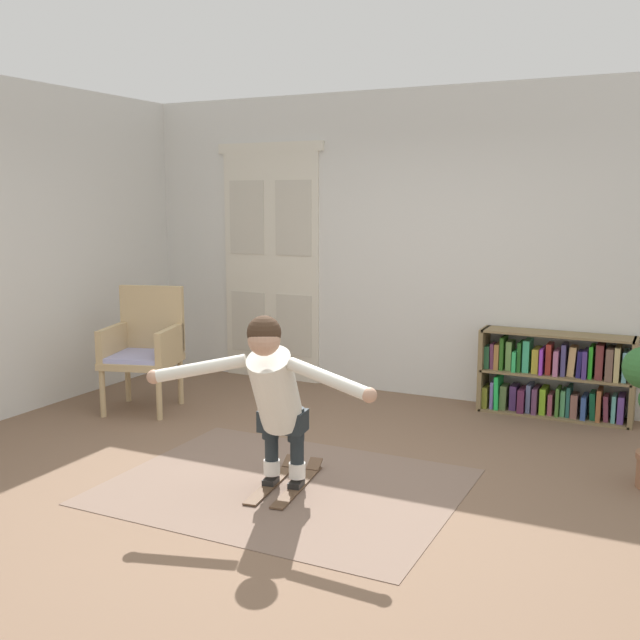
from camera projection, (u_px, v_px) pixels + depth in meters
ground_plane at (295, 484)px, 5.01m from camera, size 7.20×7.20×0.00m
back_wall at (422, 245)px, 7.09m from camera, size 6.00×0.10×2.90m
side_wall_left at (8, 250)px, 6.43m from camera, size 0.10×6.00×2.90m
double_door at (271, 262)px, 7.77m from camera, size 1.22×0.05×2.45m
rug at (285, 486)px, 4.96m from camera, size 2.25×1.76×0.01m
bookshelf at (555, 377)px, 6.52m from camera, size 1.30×0.30×0.74m
wicker_chair at (145, 345)px, 6.73m from camera, size 0.74×0.74×1.10m
skis_pair at (286, 482)px, 4.99m from camera, size 0.37×0.82×0.07m
person_skier at (274, 389)px, 4.69m from camera, size 1.47×0.71×1.12m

